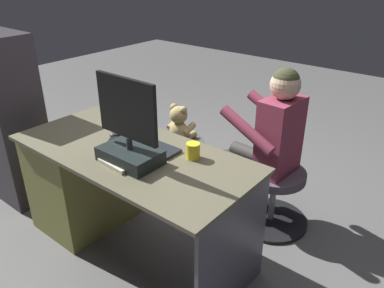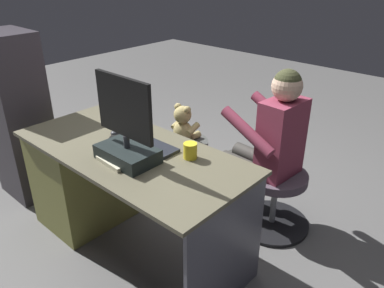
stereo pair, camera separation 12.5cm
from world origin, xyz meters
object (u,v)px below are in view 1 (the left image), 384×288
Objects in this scene: cup at (193,151)px; person at (267,136)px; monitor at (129,138)px; keyboard at (149,145)px; computer_mouse at (116,134)px; desk at (93,178)px; teddy_bear at (180,125)px; office_chair_teddy at (179,161)px; tv_remote at (111,142)px; visitor_chair at (273,193)px.

person is (-0.13, -0.66, -0.10)m from cup.
keyboard is (0.06, -0.21, -0.14)m from monitor.
keyboard is 4.38× the size of computer_mouse.
cup is at bearing 78.63° from person.
cup is at bearing -133.82° from monitor.
desk is at bearing 13.62° from keyboard.
teddy_bear is 0.77m from person.
computer_mouse is at bearing 94.27° from office_chair_teddy.
keyboard is 0.35× the size of person.
computer_mouse is 0.08× the size of person.
tv_remote is at bearing 51.88° from person.
monitor is at bearing 129.30° from tv_remote.
desk is 0.44m from tv_remote.
cup is 0.18× the size of office_chair_teddy.
monitor is at bearing 63.07° from visitor_chair.
desk is 0.89m from cup.
visitor_chair is (-0.22, -0.67, -0.54)m from cup.
tv_remote is at bearing 123.20° from computer_mouse.
keyboard is at bearing 53.76° from visitor_chair.
monitor reaches higher than cup.
cup reaches higher than visitor_chair.
keyboard is 0.77× the size of visitor_chair.
office_chair_teddy is 0.96× the size of visitor_chair.
monitor reaches higher than keyboard.
visitor_chair is at bearing -126.24° from keyboard.
keyboard is 1.02m from visitor_chair.
desk is 3.02× the size of office_chair_teddy.
teddy_bear is at bearing -44.13° from cup.
teddy_bear is (0.11, -0.79, -0.17)m from tv_remote.
tv_remote reaches higher than desk.
computer_mouse is 1.01× the size of cup.
person is (-0.44, -0.71, -0.06)m from keyboard.
office_chair_teddy is at bearing -114.82° from tv_remote.
teddy_bear is (-0.00, -0.01, 0.33)m from office_chair_teddy.
person is at bearing -137.68° from desk.
monitor is 0.92× the size of visitor_chair.
desk is at bearing 79.69° from teddy_bear.
visitor_chair is (-0.80, -0.75, -0.51)m from computer_mouse.
computer_mouse reaches higher than keyboard.
cup is (-0.58, -0.08, 0.03)m from computer_mouse.
person is at bearing -161.10° from tv_remote.
cup is 0.64× the size of tv_remote.
tv_remote reaches higher than teddy_bear.
tv_remote is at bearing 29.33° from keyboard.
person is at bearing -175.81° from office_chair_teddy.
cup is 0.68m from person.
keyboard is at bearing 58.36° from person.
teddy_bear is at bearing 3.50° from visitor_chair.
tv_remote reaches higher than office_chair_teddy.
monitor is 0.40m from computer_mouse.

